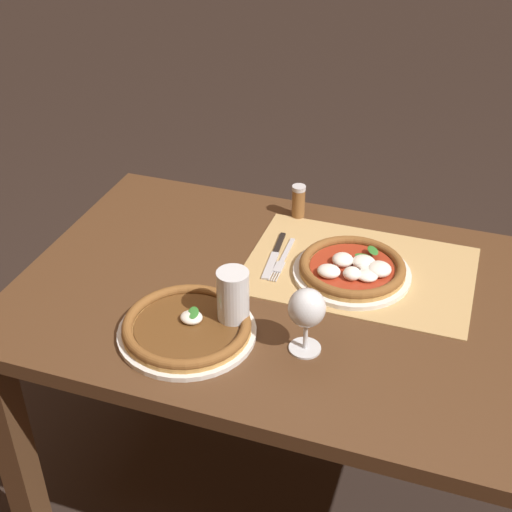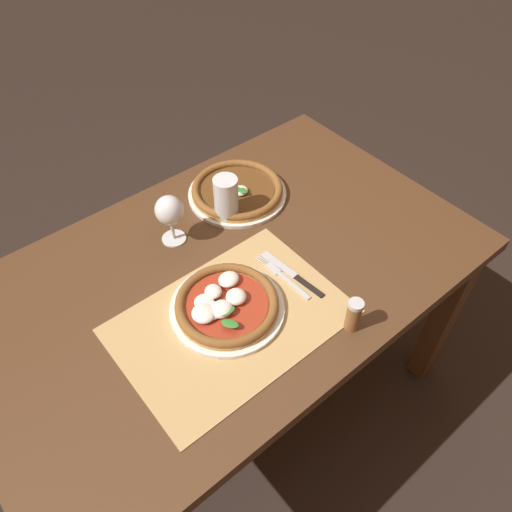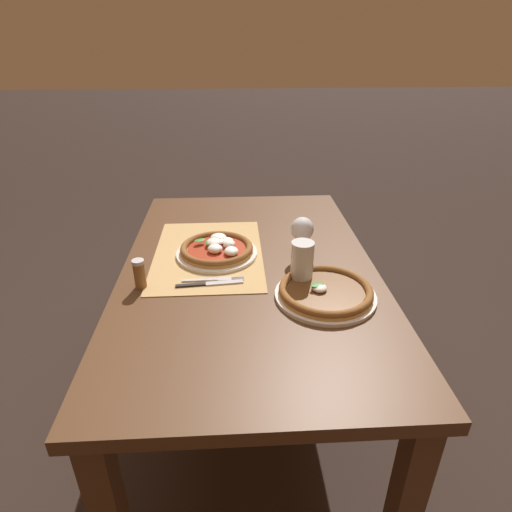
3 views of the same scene
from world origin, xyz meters
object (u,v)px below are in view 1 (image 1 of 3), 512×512
Objects in this scene: pizza_near at (353,269)px; wine_glass at (307,310)px; pint_glass at (233,301)px; pepper_shaker at (298,201)px; fork at (283,259)px; pizza_far at (187,327)px; knife at (274,255)px.

wine_glass is (0.04, 0.30, 0.08)m from pizza_near.
pint_glass reaches higher than pepper_shaker.
fork is at bearing -64.83° from wine_glass.
pizza_near reaches higher than pizza_far.
pint_glass reaches higher than fork.
fork is at bearing 96.29° from pepper_shaker.
fork is 2.07× the size of pepper_shaker.
pepper_shaker reaches higher than pizza_near.
pint_glass is 0.72× the size of fork.
knife is at bearing -104.31° from pizza_far.
fork is at bearing -108.67° from pizza_far.
pint_glass is at bearing -144.94° from pizza_far.
pint_glass is (0.21, 0.27, 0.05)m from pizza_near.
pizza_near is 0.95× the size of pizza_far.
pepper_shaker is (0.21, -0.24, 0.03)m from pizza_near.
wine_glass reaches higher than knife.
pizza_near is 0.21m from knife.
pizza_near is at bearing 177.24° from fork.
wine_glass is 1.07× the size of pint_glass.
pint_glass is at bearing 89.59° from pepper_shaker.
pint_glass is at bearing 89.37° from knife.
wine_glass reaches higher than pizza_far.
pepper_shaker is (0.17, -0.53, -0.06)m from wine_glass.
pizza_near is 0.31m from wine_glass.
pizza_near is 2.01× the size of pint_glass.
fork is 0.93× the size of knife.
pizza_far is at bearing 75.69° from knife.
wine_glass is (-0.26, -0.04, 0.09)m from pizza_far.
knife is (0.17, -0.32, -0.10)m from wine_glass.
pepper_shaker is (-0.00, -0.51, -0.02)m from pint_glass.
wine_glass reaches higher than fork.
knife reaches higher than fork.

